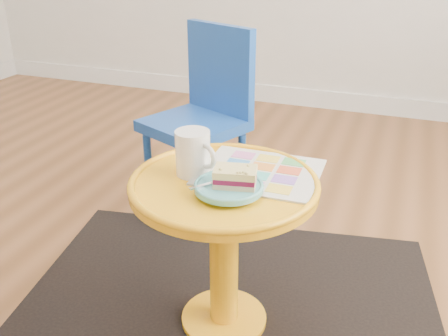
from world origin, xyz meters
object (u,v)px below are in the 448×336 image
(side_table, at_px, (224,225))
(newspaper, at_px, (260,172))
(chair, at_px, (205,110))
(mug, at_px, (194,152))
(plate, at_px, (229,187))

(side_table, relative_size, newspaper, 1.57)
(chair, distance_m, mug, 0.67)
(chair, xyz_separation_m, plate, (0.35, -0.69, 0.06))
(newspaper, relative_size, mug, 2.48)
(side_table, relative_size, plate, 2.89)
(newspaper, bearing_deg, chair, 124.60)
(side_table, relative_size, chair, 0.66)
(side_table, height_order, newspaper, newspaper)
(mug, bearing_deg, newspaper, 46.25)
(plate, bearing_deg, mug, 149.48)
(chair, height_order, mug, chair)
(side_table, xyz_separation_m, mug, (-0.09, 0.02, 0.20))
(chair, distance_m, newspaper, 0.68)
(mug, relative_size, plate, 0.74)
(chair, bearing_deg, side_table, -39.73)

